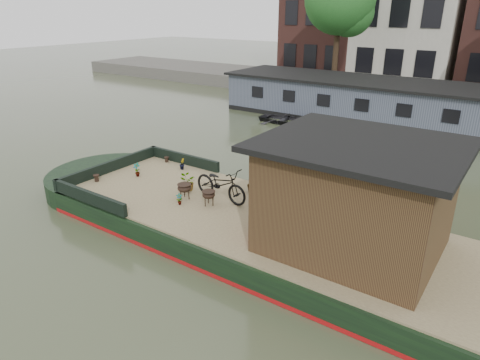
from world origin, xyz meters
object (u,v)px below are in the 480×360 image
Objects in this scene: bicycle at (221,184)px; dinghy at (286,117)px; cabin at (356,195)px; brazier_rear at (185,191)px; brazier_front at (209,198)px; potted_plant_a at (137,170)px.

dinghy is (-3.92, 10.69, -0.82)m from bicycle.
bicycle is (-3.87, 0.32, -0.76)m from cabin.
cabin is 1.39× the size of dinghy.
brazier_rear is at bearing -168.40° from dinghy.
brazier_front is at bearing -177.66° from cabin.
brazier_front reaches higher than dinghy.
brazier_front is (3.17, -0.36, -0.02)m from potted_plant_a.
cabin is 2.27× the size of bicycle.
bicycle is at bearing 84.48° from brazier_front.
bicycle is at bearing 2.22° from potted_plant_a.
potted_plant_a is at bearing 173.54° from brazier_front.
dinghy is at bearing 105.23° from brazier_rear.
cabin is 4.05m from brazier_front.
potted_plant_a is 3.19m from brazier_front.
cabin is at bearing -1.61° from potted_plant_a.
bicycle reaches higher than brazier_front.
brazier_front is at bearing 3.68° from brazier_rear.
bicycle is 3.99× the size of potted_plant_a.
potted_plant_a reaches higher than brazier_front.
bicycle is at bearing 31.94° from brazier_rear.
cabin is at bearing 2.57° from brazier_rear.
brazier_rear is 11.65m from dinghy.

